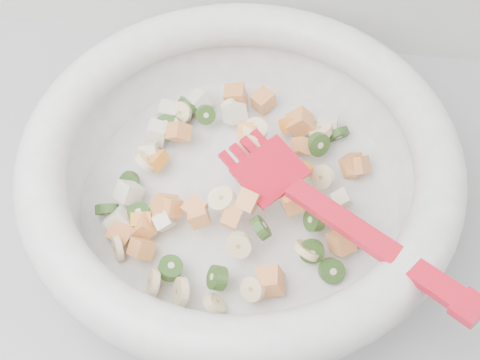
# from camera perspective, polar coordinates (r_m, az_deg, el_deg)

# --- Properties ---
(counter) EXTENTS (2.00, 0.60, 0.90)m
(counter) POSITION_cam_1_polar(r_m,az_deg,el_deg) (1.07, 0.43, -16.24)
(counter) COLOR gray
(counter) RESTS_ON ground
(mixing_bowl) EXTENTS (0.44, 0.44, 0.13)m
(mixing_bowl) POSITION_cam_1_polar(r_m,az_deg,el_deg) (0.61, 0.00, 0.90)
(mixing_bowl) COLOR silver
(mixing_bowl) RESTS_ON counter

